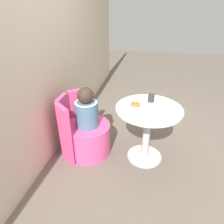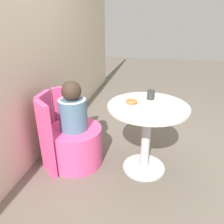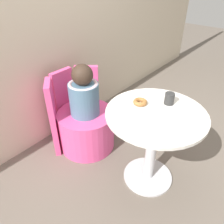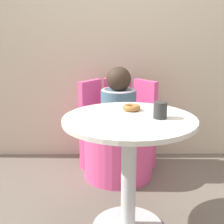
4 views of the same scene
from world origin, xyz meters
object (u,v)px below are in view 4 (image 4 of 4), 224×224
object	(u,v)px
round_table	(129,150)
child_figure	(119,102)
donut	(132,108)
tub_chair	(118,152)
cup	(160,110)

from	to	relation	value
round_table	child_figure	xyz separation A→B (m)	(-0.04, 0.71, 0.11)
child_figure	donut	world-z (taller)	child_figure
tub_chair	child_figure	distance (m)	0.41
donut	cup	bearing A→B (deg)	-49.43
round_table	donut	world-z (taller)	donut
round_table	donut	bearing A→B (deg)	81.90
round_table	tub_chair	bearing A→B (deg)	92.91
child_figure	cup	world-z (taller)	child_figure
donut	cup	distance (m)	0.22
tub_chair	cup	bearing A→B (deg)	-74.55
round_table	cup	distance (m)	0.28
round_table	cup	bearing A→B (deg)	-4.21
tub_chair	cup	xyz separation A→B (m)	(0.20, -0.72, 0.54)
child_figure	donut	distance (m)	0.56
child_figure	donut	bearing A→B (deg)	-84.05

